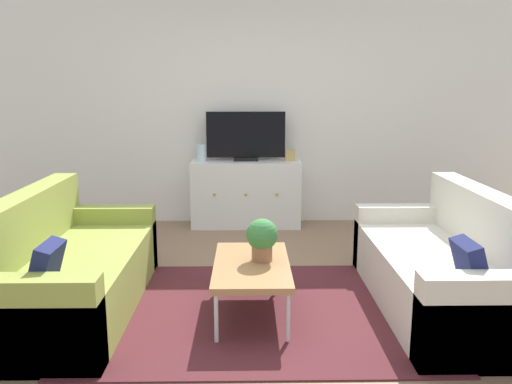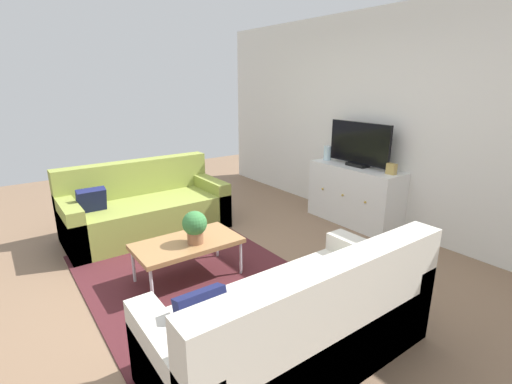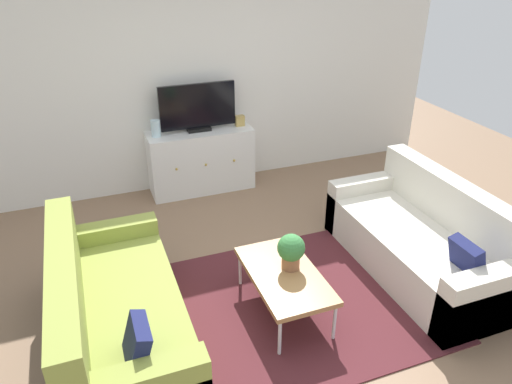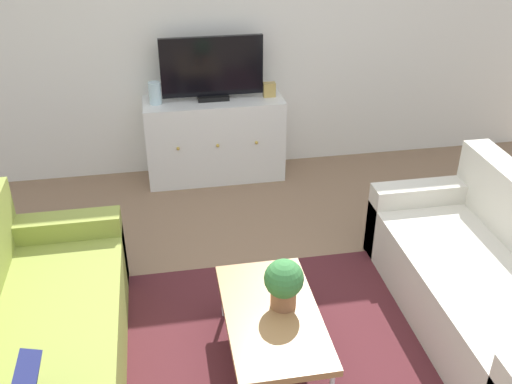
# 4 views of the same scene
# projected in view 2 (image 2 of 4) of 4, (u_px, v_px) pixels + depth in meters

# --- Properties ---
(ground_plane) EXTENTS (10.00, 10.00, 0.00)m
(ground_plane) POSITION_uv_depth(u_px,v_px,m) (208.00, 274.00, 3.69)
(ground_plane) COLOR #84664C
(wall_back) EXTENTS (6.40, 0.12, 2.70)m
(wall_back) POSITION_uv_depth(u_px,v_px,m) (380.00, 121.00, 4.73)
(wall_back) COLOR silver
(wall_back) RESTS_ON ground_plane
(area_rug) EXTENTS (2.50, 1.90, 0.01)m
(area_rug) POSITION_uv_depth(u_px,v_px,m) (195.00, 278.00, 3.60)
(area_rug) COLOR #4C1E23
(area_rug) RESTS_ON ground_plane
(couch_left_side) EXTENTS (0.89, 1.92, 0.87)m
(couch_left_side) POSITION_uv_depth(u_px,v_px,m) (144.00, 210.00, 4.66)
(couch_left_side) COLOR olive
(couch_left_side) RESTS_ON ground_plane
(couch_right_side) EXTENTS (0.89, 1.92, 0.87)m
(couch_right_side) POSITION_uv_depth(u_px,v_px,m) (300.00, 329.00, 2.43)
(couch_right_side) COLOR beige
(couch_right_side) RESTS_ON ground_plane
(coffee_table) EXTENTS (0.54, 0.99, 0.39)m
(coffee_table) POSITION_uv_depth(u_px,v_px,m) (187.00, 244.00, 3.51)
(coffee_table) COLOR #A37547
(coffee_table) RESTS_ON ground_plane
(potted_plant) EXTENTS (0.23, 0.23, 0.31)m
(potted_plant) POSITION_uv_depth(u_px,v_px,m) (195.00, 226.00, 3.42)
(potted_plant) COLOR #936042
(potted_plant) RESTS_ON coffee_table
(tv_console) EXTENTS (1.27, 0.47, 0.78)m
(tv_console) POSITION_uv_depth(u_px,v_px,m) (354.00, 195.00, 4.92)
(tv_console) COLOR white
(tv_console) RESTS_ON ground_plane
(flat_screen_tv) EXTENTS (0.91, 0.16, 0.57)m
(flat_screen_tv) POSITION_uv_depth(u_px,v_px,m) (359.00, 145.00, 4.74)
(flat_screen_tv) COLOR black
(flat_screen_tv) RESTS_ON tv_console
(glass_vase) EXTENTS (0.11, 0.11, 0.20)m
(glass_vase) POSITION_uv_depth(u_px,v_px,m) (328.00, 153.00, 5.18)
(glass_vase) COLOR silver
(glass_vase) RESTS_ON tv_console
(mantel_clock) EXTENTS (0.11, 0.07, 0.13)m
(mantel_clock) POSITION_uv_depth(u_px,v_px,m) (391.00, 169.00, 4.39)
(mantel_clock) COLOR tan
(mantel_clock) RESTS_ON tv_console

